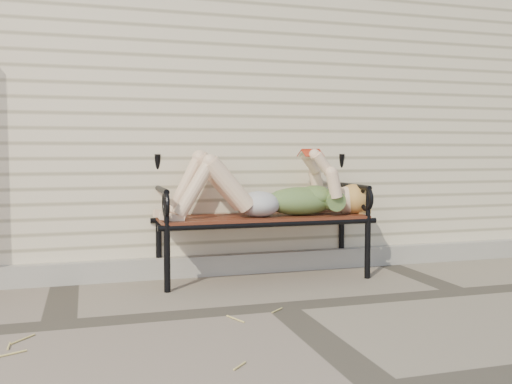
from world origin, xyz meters
name	(u,v)px	position (x,y,z in m)	size (l,w,h in m)	color
ground	(281,307)	(0.00, 0.00, 0.00)	(80.00, 80.00, 0.00)	#746A59
house_wall	(190,98)	(0.00, 3.00, 1.50)	(8.00, 4.00, 3.00)	beige
foundation_strip	(239,264)	(0.00, 0.97, 0.07)	(8.00, 0.10, 0.15)	#A19A91
garden_bench	(259,195)	(0.13, 0.87, 0.60)	(1.65, 0.66, 1.07)	black
reading_woman	(266,192)	(0.14, 0.74, 0.63)	(1.56, 0.35, 0.49)	#0A3D46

